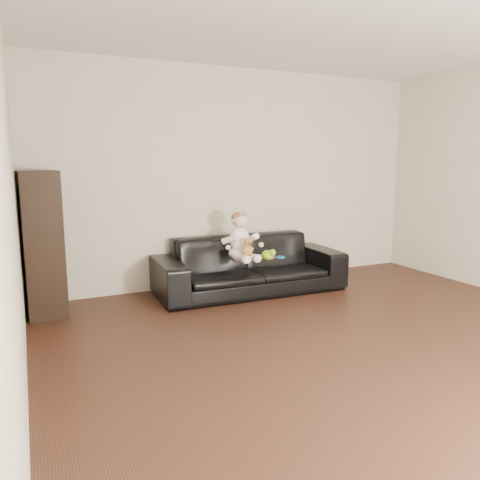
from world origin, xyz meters
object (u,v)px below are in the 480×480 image
baby (241,239)px  cabinet (42,244)px  toy_green (268,255)px  toy_blue_disc (280,257)px  toy_rattle (272,257)px  teddy_bear (248,247)px  sofa (250,265)px

baby → cabinet: bearing=155.3°
cabinet → baby: cabinet is taller
toy_green → toy_blue_disc: toy_green is taller
cabinet → toy_rattle: cabinet is taller
cabinet → teddy_bear: size_ratio=6.99×
teddy_bear → toy_green: teddy_bear is taller
toy_green → toy_blue_disc: size_ratio=1.50×
cabinet → toy_blue_disc: 2.51m
toy_green → baby: bearing=150.0°
toy_rattle → baby: bearing=152.9°
baby → toy_green: bearing=-48.6°
baby → toy_blue_disc: baby is taller
cabinet → toy_green: (2.29, -0.37, -0.24)m
toy_green → toy_blue_disc: (0.19, 0.05, -0.05)m
sofa → toy_green: size_ratio=13.29×
sofa → teddy_bear: teddy_bear is taller
teddy_bear → toy_green: size_ratio=1.24×
sofa → baby: bearing=-143.2°
sofa → teddy_bear: 0.42m
teddy_bear → baby: bearing=81.0°
toy_blue_disc → teddy_bear: bearing=-172.5°
baby → toy_blue_disc: size_ratio=4.92×
toy_rattle → toy_blue_disc: 0.15m
cabinet → teddy_bear: 2.08m
cabinet → toy_blue_disc: (2.47, -0.32, -0.28)m
sofa → baby: size_ratio=4.04×
sofa → toy_green: sofa is taller
baby → toy_blue_disc: (0.45, -0.10, -0.23)m
teddy_bear → toy_green: 0.27m
baby → teddy_bear: 0.18m
sofa → toy_blue_disc: (0.28, -0.22, 0.11)m
sofa → cabinet: bearing=179.2°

